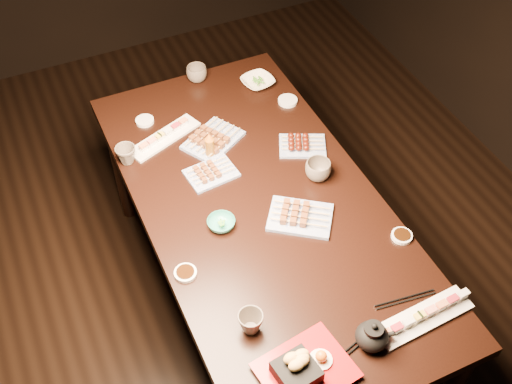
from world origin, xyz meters
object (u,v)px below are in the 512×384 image
edamame_bowl_green (221,223)px  edamame_bowl_cream (258,82)px  sushi_platter_near (425,315)px  tempura_tray (306,365)px  yakitori_plate_left (213,136)px  teacup_far_right (197,74)px  condiment_bottle (210,145)px  teacup_far_left (126,155)px  dining_table (261,261)px  teacup_mid_right (318,170)px  yakitori_plate_right (300,214)px  yakitori_plate_center (211,170)px  teacup_near_left (251,322)px  teapot (372,334)px  sushi_platter_far (164,135)px

edamame_bowl_green → edamame_bowl_cream: size_ratio=0.74×
sushi_platter_near → tempura_tray: 0.46m
yakitori_plate_left → teacup_far_right: bearing=47.9°
yakitori_plate_left → condiment_bottle: size_ratio=1.92×
sushi_platter_near → edamame_bowl_cream: size_ratio=2.46×
edamame_bowl_cream → teacup_far_left: teacup_far_left is taller
edamame_bowl_green → teacup_far_left: teacup_far_left is taller
dining_table → yakitori_plate_left: yakitori_plate_left is taller
sushi_platter_near → tempura_tray: bearing=177.8°
teacup_mid_right → condiment_bottle: 0.46m
tempura_tray → teacup_mid_right: size_ratio=2.70×
yakitori_plate_left → yakitori_plate_right: bearing=-105.3°
edamame_bowl_cream → yakitori_plate_center: bearing=-132.7°
teacup_near_left → teacup_far_left: bearing=98.6°
yakitori_plate_left → edamame_bowl_cream: 0.44m
edamame_bowl_cream → teacup_far_right: (-0.25, 0.15, 0.02)m
edamame_bowl_cream → teacup_far_left: bearing=-161.4°
yakitori_plate_left → condiment_bottle: (-0.04, -0.08, 0.03)m
yakitori_plate_center → teapot: bearing=-84.7°
teacup_mid_right → yakitori_plate_left: bearing=129.3°
edamame_bowl_green → teacup_mid_right: bearing=9.4°
dining_table → teacup_mid_right: bearing=5.7°
sushi_platter_near → teacup_far_right: 1.55m
dining_table → condiment_bottle: bearing=101.6°
edamame_bowl_green → teacup_mid_right: size_ratio=1.02×
yakitori_plate_right → teacup_far_left: size_ratio=2.80×
dining_table → condiment_bottle: condiment_bottle is taller
yakitori_plate_center → yakitori_plate_right: 0.42m
teacup_mid_right → yakitori_plate_center: bearing=153.3°
yakitori_plate_center → edamame_bowl_green: (-0.07, -0.27, -0.01)m
teacup_near_left → teacup_far_left: 0.95m
edamame_bowl_cream → teacup_mid_right: (-0.03, -0.65, 0.02)m
sushi_platter_far → yakitori_plate_left: (0.18, -0.11, 0.01)m
edamame_bowl_cream → teapot: bearing=-99.5°
yakitori_plate_center → teapot: size_ratio=1.53×
edamame_bowl_cream → teapot: 1.41m
edamame_bowl_green → dining_table: bearing=11.8°
edamame_bowl_cream → teacup_far_right: 0.29m
yakitori_plate_center → sushi_platter_near: bearing=-72.8°
tempura_tray → teacup_near_left: size_ratio=3.28×
yakitori_plate_left → teapot: size_ratio=1.85×
dining_table → edamame_bowl_green: (-0.19, -0.04, 0.39)m
dining_table → yakitori_plate_right: size_ratio=7.52×
tempura_tray → condiment_bottle: (0.09, 1.04, 0.01)m
yakitori_plate_left → teacup_near_left: 0.93m
yakitori_plate_left → teacup_mid_right: 0.48m
yakitori_plate_right → sushi_platter_near: bearing=-37.0°
sushi_platter_far → edamame_bowl_cream: sushi_platter_far is taller
yakitori_plate_left → tempura_tray: (-0.14, -1.12, 0.02)m
teacup_far_left → edamame_bowl_cream: bearing=18.6°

